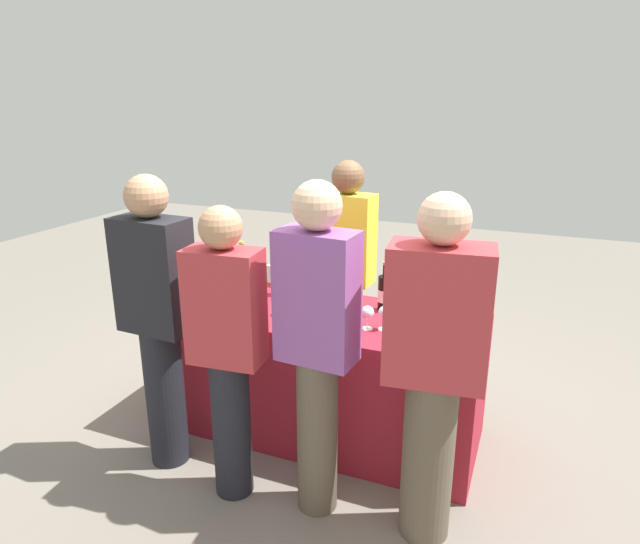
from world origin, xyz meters
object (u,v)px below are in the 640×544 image
wine_glass_0 (231,296)px  guest_1 (227,346)px  wine_bottle_3 (385,293)px  ice_bucket (240,285)px  guest_3 (434,365)px  server_pouring (347,269)px  wine_glass_1 (286,300)px  guest_2 (317,341)px  wine_bottle_4 (425,298)px  wine_glass_2 (367,313)px  wine_bottle_1 (278,277)px  wine_bottle_0 (243,272)px  menu_board (276,309)px  guest_0 (158,315)px  wine_bottle_5 (450,301)px  wine_bottle_2 (345,286)px  wine_glass_3 (384,313)px

wine_glass_0 → guest_1: 0.60m
wine_bottle_3 → guest_1: bearing=-122.5°
ice_bucket → guest_3: size_ratio=0.14×
wine_bottle_3 → ice_bucket: (-0.88, -0.17, -0.01)m
server_pouring → wine_bottle_3: bearing=138.0°
wine_glass_1 → guest_2: size_ratio=0.08×
guest_1 → guest_3: guest_3 is taller
wine_bottle_3 → guest_2: guest_2 is taller
wine_glass_1 → guest_2: guest_2 is taller
wine_bottle_4 → wine_glass_2: wine_bottle_4 is taller
wine_glass_1 → server_pouring: 0.69m
wine_bottle_1 → wine_glass_2: size_ratio=2.40×
wine_bottle_4 → guest_2: 0.87m
wine_bottle_0 → guest_1: bearing=-64.9°
wine_bottle_3 → guest_1: guest_1 is taller
server_pouring → menu_board: bearing=-21.6°
menu_board → wine_bottle_1: bearing=-75.0°
wine_glass_2 → wine_glass_0: bearing=-177.1°
guest_0 → wine_glass_2: bearing=27.9°
wine_bottle_0 → guest_1: 0.99m
ice_bucket → guest_0: (-0.16, -0.60, 0.00)m
wine_bottle_5 → wine_glass_1: bearing=-161.1°
wine_glass_2 → server_pouring: size_ratio=0.08×
wine_bottle_2 → server_pouring: bearing=108.0°
wine_bottle_0 → guest_3: guest_3 is taller
wine_glass_2 → guest_1: guest_1 is taller
guest_3 → wine_bottle_1: bearing=139.2°
wine_bottle_0 → wine_glass_3: bearing=-16.1°
wine_bottle_1 → guest_2: size_ratio=0.19×
guest_1 → guest_2: bearing=2.4°
wine_glass_1 → wine_glass_2: (0.50, -0.01, -0.00)m
guest_0 → guest_1: bearing=-7.9°
wine_bottle_0 → wine_glass_0: wine_bottle_0 is taller
server_pouring → guest_0: guest_0 is taller
wine_bottle_3 → guest_0: bearing=-143.2°
wine_glass_2 → guest_1: size_ratio=0.09×
wine_bottle_0 → guest_2: (0.87, -0.84, 0.01)m
wine_glass_0 → guest_1: guest_1 is taller
wine_glass_2 → wine_bottle_1: bearing=156.1°
wine_bottle_3 → menu_board: 1.43m
wine_bottle_4 → wine_glass_0: 1.13m
wine_bottle_5 → guest_0: guest_0 is taller
wine_glass_0 → guest_2: size_ratio=0.08×
wine_bottle_5 → wine_bottle_2: bearing=-178.0°
ice_bucket → wine_bottle_2: bearing=15.1°
wine_bottle_3 → wine_glass_2: bearing=-92.2°
guest_0 → menu_board: (-0.06, 1.52, -0.53)m
wine_glass_0 → wine_glass_1: 0.33m
guest_3 → wine_bottle_3: bearing=113.3°
ice_bucket → server_pouring: bearing=48.5°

